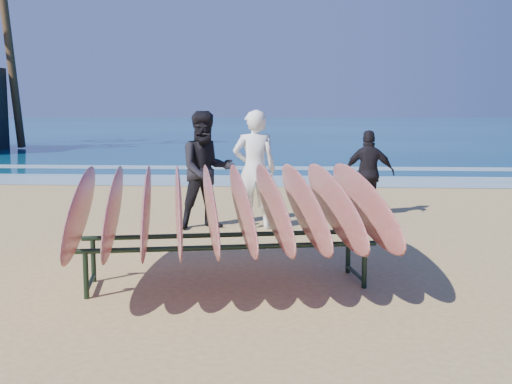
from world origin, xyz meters
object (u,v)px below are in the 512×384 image
at_px(person_dark_a, 206,170).
at_px(person_dark_b, 369,173).
at_px(surfboard_rack, 226,207).
at_px(person_white, 255,170).

distance_m(person_dark_a, person_dark_b, 3.08).
bearing_deg(person_dark_b, surfboard_rack, 68.24).
bearing_deg(surfboard_rack, person_white, 77.12).
bearing_deg(person_dark_b, person_white, 36.41).
distance_m(person_white, person_dark_a, 0.78).
bearing_deg(person_dark_a, person_dark_b, 3.56).
xyz_separation_m(surfboard_rack, person_white, (0.10, 3.31, 0.07)).
relative_size(surfboard_rack, person_white, 1.91).
height_order(person_white, person_dark_a, person_white).
height_order(person_dark_a, person_dark_b, person_dark_a).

